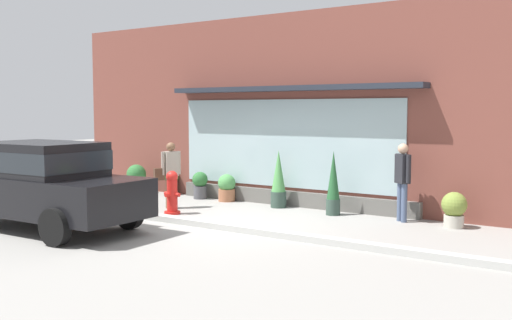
{
  "coord_description": "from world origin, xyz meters",
  "views": [
    {
      "loc": [
        7.33,
        -9.18,
        2.29
      ],
      "look_at": [
        0.22,
        1.2,
        1.23
      ],
      "focal_mm": 41.96,
      "sensor_mm": 36.0,
      "label": 1
    }
  ],
  "objects": [
    {
      "name": "pedestrian_passerby",
      "position": [
        2.94,
        2.52,
        0.94
      ],
      "size": [
        0.4,
        0.35,
        1.61
      ],
      "rotation": [
        0.0,
        0.0,
        5.61
      ],
      "color": "#475675",
      "rests_on": "ground_plane"
    },
    {
      "name": "potted_plant_by_entrance",
      "position": [
        4.01,
        2.48,
        0.38
      ],
      "size": [
        0.49,
        0.49,
        0.7
      ],
      "color": "#B7B2A3",
      "rests_on": "ground_plane"
    },
    {
      "name": "potted_plant_doorstep",
      "position": [
        1.42,
        2.43,
        0.67
      ],
      "size": [
        0.31,
        0.31,
        1.41
      ],
      "color": "#33473D",
      "rests_on": "ground_plane"
    },
    {
      "name": "parked_car_black",
      "position": [
        -2.41,
        -2.11,
        0.94
      ],
      "size": [
        4.1,
        2.05,
        1.68
      ],
      "rotation": [
        0.0,
        0.0,
        0.04
      ],
      "color": "black",
      "rests_on": "ground_plane"
    },
    {
      "name": "fire_hydrant",
      "position": [
        -1.57,
        0.53,
        0.48
      ],
      "size": [
        0.42,
        0.39,
        0.96
      ],
      "color": "red",
      "rests_on": "ground_plane"
    },
    {
      "name": "pedestrian_with_handbag",
      "position": [
        -2.14,
        1.09,
        0.88
      ],
      "size": [
        0.38,
        0.62,
        1.54
      ],
      "rotation": [
        0.0,
        0.0,
        4.31
      ],
      "color": "brown",
      "rests_on": "ground_plane"
    },
    {
      "name": "potted_plant_low_front",
      "position": [
        -3.7,
        2.85,
        0.37
      ],
      "size": [
        0.39,
        0.39,
        0.67
      ],
      "color": "#33473D",
      "rests_on": "ground_plane"
    },
    {
      "name": "storefront",
      "position": [
        -0.0,
        3.19,
        2.25
      ],
      "size": [
        14.0,
        0.81,
        4.58
      ],
      "color": "brown",
      "rests_on": "ground_plane"
    },
    {
      "name": "potted_plant_window_left",
      "position": [
        -4.62,
        2.44,
        0.4
      ],
      "size": [
        0.53,
        0.53,
        0.8
      ],
      "color": "#33473D",
      "rests_on": "ground_plane"
    },
    {
      "name": "potted_plant_window_center",
      "position": [
        -0.11,
        2.61,
        0.64
      ],
      "size": [
        0.37,
        0.37,
        1.35
      ],
      "color": "#33473D",
      "rests_on": "ground_plane"
    },
    {
      "name": "potted_plant_corner_tall",
      "position": [
        -2.52,
        2.64,
        0.38
      ],
      "size": [
        0.4,
        0.4,
        0.7
      ],
      "color": "#4C4C51",
      "rests_on": "ground_plane"
    },
    {
      "name": "potted_plant_near_hydrant",
      "position": [
        -1.7,
        2.69,
        0.35
      ],
      "size": [
        0.44,
        0.44,
        0.68
      ],
      "color": "#9E6042",
      "rests_on": "ground_plane"
    },
    {
      "name": "ground_plane",
      "position": [
        0.0,
        0.0,
        0.0
      ],
      "size": [
        60.0,
        60.0,
        0.0
      ],
      "primitive_type": "plane",
      "color": "gray"
    },
    {
      "name": "curb_strip",
      "position": [
        0.0,
        -0.2,
        0.06
      ],
      "size": [
        14.0,
        0.24,
        0.12
      ],
      "primitive_type": "cube",
      "color": "#B2B2AD",
      "rests_on": "ground_plane"
    }
  ]
}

